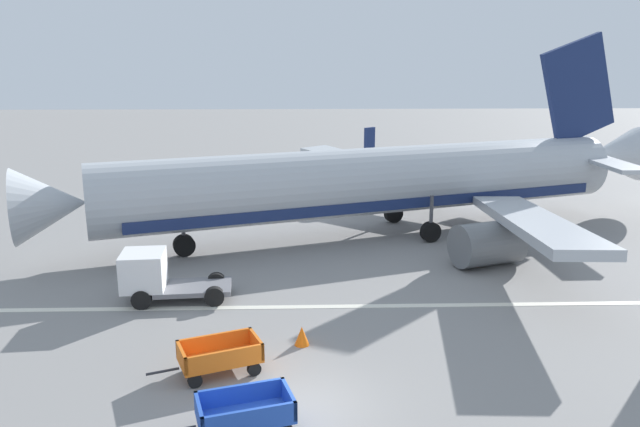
% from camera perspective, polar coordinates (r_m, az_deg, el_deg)
% --- Properties ---
extents(ground_plane, '(220.00, 220.00, 0.00)m').
position_cam_1_polar(ground_plane, '(18.68, -1.68, -17.34)').
color(ground_plane, gray).
extents(apron_stripe, '(120.00, 0.36, 0.01)m').
position_cam_1_polar(apron_stripe, '(25.28, -1.70, -8.58)').
color(apron_stripe, silver).
rests_on(apron_stripe, ground).
extents(airplane, '(36.63, 29.79, 11.34)m').
position_cam_1_polar(airplane, '(35.00, 6.40, 2.95)').
color(airplane, '#B2B7BC').
rests_on(airplane, ground).
extents(baggage_cart_nearest, '(3.62, 2.04, 1.07)m').
position_cam_1_polar(baggage_cart_nearest, '(17.38, -6.95, -17.72)').
color(baggage_cart_nearest, '#234CB2').
rests_on(baggage_cart_nearest, ground).
extents(baggage_cart_second_in_row, '(3.57, 2.22, 1.07)m').
position_cam_1_polar(baggage_cart_second_in_row, '(20.34, -9.22, -12.80)').
color(baggage_cart_second_in_row, orange).
rests_on(baggage_cart_second_in_row, ground).
extents(service_truck_beside_carts, '(4.52, 2.32, 2.10)m').
position_cam_1_polar(service_truck_beside_carts, '(26.41, -14.85, -5.52)').
color(service_truck_beside_carts, slate).
rests_on(service_truck_beside_carts, ground).
extents(traffic_cone_near_plane, '(0.52, 0.52, 0.69)m').
position_cam_1_polar(traffic_cone_near_plane, '(22.03, -1.68, -11.18)').
color(traffic_cone_near_plane, orange).
rests_on(traffic_cone_near_plane, ground).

